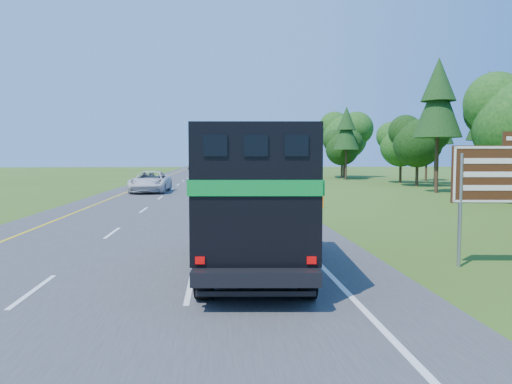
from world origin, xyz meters
TOP-DOWN VIEW (x-y plane):
  - ground at (0.00, 0.00)m, footprint 300.00×300.00m
  - road at (0.00, 50.00)m, footprint 15.00×260.00m
  - lane_markings at (0.00, 50.00)m, footprint 11.15×260.00m
  - tree_wall_right at (26.00, 30.00)m, footprint 16.00×100.00m
  - horse_truck at (3.57, 3.94)m, footprint 3.34×8.90m
  - white_suv at (-3.35, 34.96)m, footprint 3.31×6.89m
  - far_car at (-3.92, 121.90)m, footprint 2.15×4.73m
  - exit_sign at (10.39, 3.73)m, footprint 2.30×0.29m
  - delineator at (9.12, 20.66)m, footprint 0.09×0.05m

SIDE VIEW (x-z plane):
  - ground at x=0.00m, z-range 0.00..0.00m
  - road at x=0.00m, z-range 0.00..0.04m
  - lane_markings at x=0.00m, z-range 0.04..0.05m
  - delineator at x=9.12m, z-range 0.04..1.19m
  - far_car at x=-3.92m, z-range 0.04..1.61m
  - white_suv at x=-3.35m, z-range 0.04..1.93m
  - horse_truck at x=3.57m, z-range 0.17..4.04m
  - exit_sign at x=10.39m, z-range 0.58..4.49m
  - tree_wall_right at x=26.00m, z-range 0.00..12.00m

